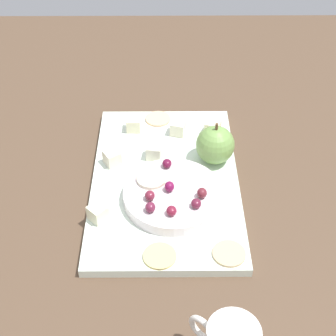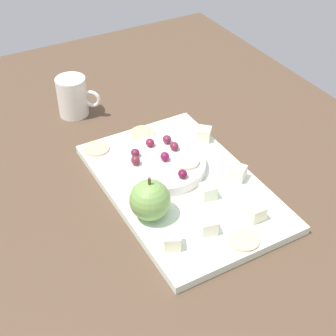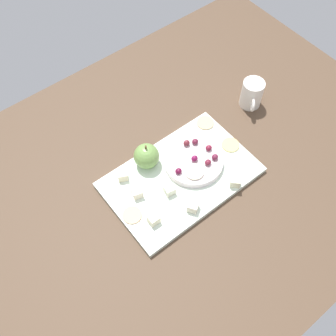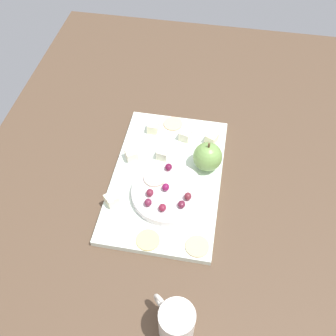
% 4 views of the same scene
% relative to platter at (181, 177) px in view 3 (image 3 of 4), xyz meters
% --- Properties ---
extents(table, '(1.37, 0.99, 0.04)m').
position_rel_platter_xyz_m(table, '(-0.01, -0.02, -0.03)').
color(table, brown).
rests_on(table, ground).
extents(platter, '(0.40, 0.25, 0.02)m').
position_rel_platter_xyz_m(platter, '(0.00, 0.00, 0.00)').
color(platter, white).
rests_on(platter, table).
extents(serving_dish, '(0.16, 0.16, 0.02)m').
position_rel_platter_xyz_m(serving_dish, '(-0.05, -0.01, 0.02)').
color(serving_dish, white).
rests_on(serving_dish, platter).
extents(apple_whole, '(0.07, 0.07, 0.07)m').
position_rel_platter_xyz_m(apple_whole, '(0.05, -0.09, 0.04)').
color(apple_whole, '#75A14E').
rests_on(apple_whole, platter).
extents(apple_stem, '(0.01, 0.01, 0.01)m').
position_rel_platter_xyz_m(apple_stem, '(0.05, -0.09, 0.08)').
color(apple_stem, brown).
rests_on(apple_stem, apple_whole).
extents(cheese_cube_0, '(0.04, 0.04, 0.03)m').
position_rel_platter_xyz_m(cheese_cube_0, '(0.04, 0.09, 0.02)').
color(cheese_cube_0, '#F6ECC9').
rests_on(cheese_cube_0, platter).
extents(cheese_cube_1, '(0.03, 0.03, 0.03)m').
position_rel_platter_xyz_m(cheese_cube_1, '(0.14, 0.06, 0.02)').
color(cheese_cube_1, '#F3E7BD').
rests_on(cheese_cube_1, platter).
extents(cheese_cube_2, '(0.03, 0.03, 0.03)m').
position_rel_platter_xyz_m(cheese_cube_2, '(0.13, -0.09, 0.02)').
color(cheese_cube_2, '#F7E8BD').
rests_on(cheese_cube_2, platter).
extents(cheese_cube_3, '(0.03, 0.03, 0.03)m').
position_rel_platter_xyz_m(cheese_cube_3, '(0.05, 0.02, 0.02)').
color(cheese_cube_3, '#EEEACA').
rests_on(cheese_cube_3, platter).
extents(cheese_cube_4, '(0.04, 0.04, 0.03)m').
position_rel_platter_xyz_m(cheese_cube_4, '(-0.10, 0.11, 0.02)').
color(cheese_cube_4, '#F4F2C6').
rests_on(cheese_cube_4, platter).
extents(cheese_cube_5, '(0.03, 0.03, 0.03)m').
position_rel_platter_xyz_m(cheese_cube_5, '(0.13, -0.02, 0.02)').
color(cheese_cube_5, '#F6EACB').
rests_on(cheese_cube_5, platter).
extents(cracker_0, '(0.05, 0.05, 0.00)m').
position_rel_platter_xyz_m(cracker_0, '(0.17, 0.01, 0.01)').
color(cracker_0, '#E1B38C').
rests_on(cracker_0, platter).
extents(cracker_1, '(0.05, 0.05, 0.00)m').
position_rel_platter_xyz_m(cracker_1, '(-0.17, -0.09, 0.01)').
color(cracker_1, '#D2B385').
rests_on(cracker_1, platter).
extents(cracker_2, '(0.05, 0.05, 0.00)m').
position_rel_platter_xyz_m(cracker_2, '(-0.17, 0.01, 0.01)').
color(cracker_2, '#DCC67C').
rests_on(cracker_2, platter).
extents(grape_0, '(0.02, 0.02, 0.02)m').
position_rel_platter_xyz_m(grape_0, '(-0.07, -0.06, 0.04)').
color(grape_0, maroon).
rests_on(grape_0, serving_dish).
extents(grape_1, '(0.02, 0.02, 0.02)m').
position_rel_platter_xyz_m(grape_1, '(-0.05, -0.01, 0.04)').
color(grape_1, maroon).
rests_on(grape_1, serving_dish).
extents(grape_2, '(0.02, 0.02, 0.01)m').
position_rel_platter_xyz_m(grape_2, '(-0.10, -0.01, 0.03)').
color(grape_2, maroon).
rests_on(grape_2, serving_dish).
extents(grape_3, '(0.02, 0.02, 0.02)m').
position_rel_platter_xyz_m(grape_3, '(-0.10, 0.02, 0.04)').
color(grape_3, maroon).
rests_on(grape_3, serving_dish).
extents(grape_4, '(0.02, 0.02, 0.01)m').
position_rel_platter_xyz_m(grape_4, '(0.01, -0.00, 0.03)').
color(grape_4, maroon).
rests_on(grape_4, serving_dish).
extents(grape_5, '(0.02, 0.02, 0.02)m').
position_rel_platter_xyz_m(grape_5, '(-0.07, 0.02, 0.04)').
color(grape_5, maroon).
rests_on(grape_5, serving_dish).
extents(grape_6, '(0.02, 0.02, 0.01)m').
position_rel_platter_xyz_m(grape_6, '(-0.09, -0.05, 0.03)').
color(grape_6, maroon).
rests_on(grape_6, serving_dish).
extents(apple_slice_0, '(0.05, 0.05, 0.01)m').
position_rel_platter_xyz_m(apple_slice_0, '(-0.03, 0.02, 0.03)').
color(apple_slice_0, beige).
rests_on(apple_slice_0, serving_dish).
extents(cup, '(0.08, 0.08, 0.09)m').
position_rel_platter_xyz_m(cup, '(-0.33, -0.08, 0.04)').
color(cup, white).
rests_on(cup, table).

